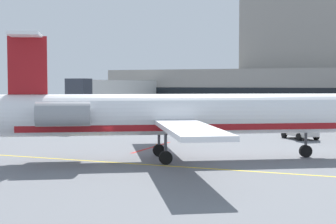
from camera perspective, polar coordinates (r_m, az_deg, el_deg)
ground at (r=35.54m, az=-7.25°, el=-5.59°), size 120.00×120.00×0.11m
terminal_building at (r=77.30m, az=14.77°, el=3.98°), size 55.64×11.61×18.61m
jet_bridge_east at (r=66.54m, az=-5.82°, el=2.51°), size 2.40×21.93×5.94m
regional_jet at (r=35.48m, az=0.52°, el=-0.32°), size 27.57×22.60×8.64m
pushback_tractor at (r=50.53m, az=14.83°, el=-1.84°), size 3.84×4.04×2.25m
fuel_tank at (r=69.74m, az=-6.22°, el=-0.17°), size 7.46×2.02×2.25m
safety_cone_alpha at (r=41.12m, az=-1.28°, el=-3.95°), size 0.47×0.47×0.55m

